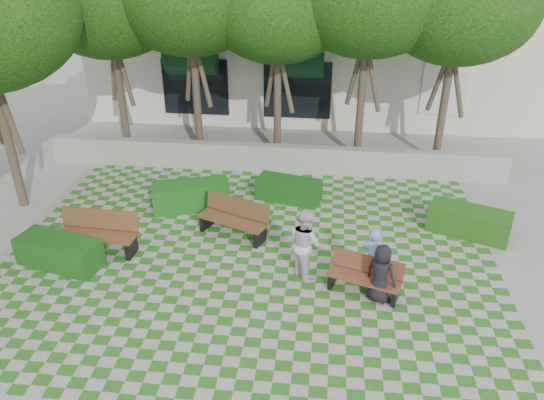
# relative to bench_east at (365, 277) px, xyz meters

# --- Properties ---
(ground) EXTENTS (90.00, 90.00, 0.00)m
(ground) POSITION_rel_bench_east_xyz_m (-2.75, 0.02, -0.41)
(ground) COLOR gray
(ground) RESTS_ON ground
(lawn) EXTENTS (12.00, 12.00, 0.00)m
(lawn) POSITION_rel_bench_east_xyz_m (-2.75, 1.02, -0.41)
(lawn) COLOR #2B721E
(lawn) RESTS_ON ground
(retaining_wall) EXTENTS (15.00, 0.36, 0.90)m
(retaining_wall) POSITION_rel_bench_east_xyz_m (-2.75, 6.22, 0.04)
(retaining_wall) COLOR #9E9B93
(retaining_wall) RESTS_ON ground
(bench_east) EXTENTS (1.71, 1.03, 0.85)m
(bench_east) POSITION_rel_bench_east_xyz_m (0.00, 0.00, 0.00)
(bench_east) COLOR brown
(bench_east) RESTS_ON ground
(bench_mid) EXTENTS (1.98, 1.31, 0.99)m
(bench_mid) POSITION_rel_bench_east_xyz_m (-3.32, 2.09, 0.07)
(bench_mid) COLOR #54361D
(bench_mid) RESTS_ON ground
(bench_west) EXTENTS (2.04, 0.78, 1.05)m
(bench_west) POSITION_rel_bench_east_xyz_m (-6.57, 0.96, 0.09)
(bench_west) COLOR brown
(bench_west) RESTS_ON ground
(hedge_east) EXTENTS (2.22, 1.53, 0.72)m
(hedge_east) POSITION_rel_bench_east_xyz_m (2.84, 2.83, -0.05)
(hedge_east) COLOR #1E4D14
(hedge_east) RESTS_ON ground
(hedge_midright) EXTENTS (2.01, 1.19, 0.66)m
(hedge_midright) POSITION_rel_bench_east_xyz_m (-2.06, 4.22, -0.08)
(hedge_midright) COLOR #134A13
(hedge_midright) RESTS_ON ground
(hedge_midleft) EXTENTS (2.32, 1.46, 0.76)m
(hedge_midleft) POSITION_rel_bench_east_xyz_m (-4.81, 3.43, -0.03)
(hedge_midleft) COLOR #165316
(hedge_midleft) RESTS_ON ground
(hedge_west) EXTENTS (2.17, 1.28, 0.71)m
(hedge_west) POSITION_rel_bench_east_xyz_m (-7.25, 0.25, -0.06)
(hedge_west) COLOR #144612
(hedge_west) RESTS_ON ground
(person_blue) EXTENTS (0.63, 0.51, 1.49)m
(person_blue) POSITION_rel_bench_east_xyz_m (0.16, 0.27, 0.33)
(person_blue) COLOR #80A5E9
(person_blue) RESTS_ON ground
(person_dark) EXTENTS (0.81, 0.74, 1.39)m
(person_dark) POSITION_rel_bench_east_xyz_m (0.30, -0.25, 0.29)
(person_dark) COLOR black
(person_dark) RESTS_ON ground
(person_white) EXTENTS (1.05, 1.08, 1.75)m
(person_white) POSITION_rel_bench_east_xyz_m (-1.37, 0.49, 0.46)
(person_white) COLOR silver
(person_white) RESTS_ON ground
(tree_row) EXTENTS (17.70, 13.40, 7.41)m
(tree_row) POSITION_rel_bench_east_xyz_m (-4.61, 5.97, 4.77)
(tree_row) COLOR #47382B
(tree_row) RESTS_ON ground
(building) EXTENTS (18.00, 8.92, 5.15)m
(building) POSITION_rel_bench_east_xyz_m (-1.82, 14.10, 2.11)
(building) COLOR silver
(building) RESTS_ON ground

